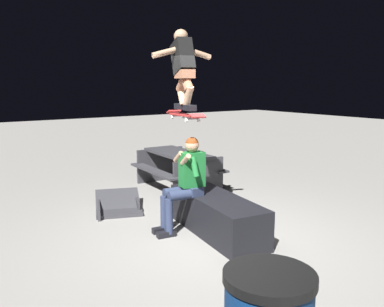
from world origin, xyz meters
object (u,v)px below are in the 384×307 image
Objects in this scene: ledge_box_main at (217,215)px; skater_airborne at (183,66)px; person_sitting_on_ledge at (185,179)px; kicker_ramp at (118,206)px; skateboard at (185,115)px; picnic_table_back at (178,164)px.

ledge_box_main is 1.65× the size of skater_airborne.
person_sitting_on_ledge reaches higher than kicker_ramp.
ledge_box_main is 1.95m from kicker_ramp.
picnic_table_back is at bearing -30.26° from skateboard.
skater_airborne reaches higher than ledge_box_main.
skater_airborne reaches higher than picnic_table_back.
picnic_table_back is (2.02, -1.18, -1.18)m from skateboard.
kicker_ramp is (1.80, 0.71, -0.21)m from ledge_box_main.
skater_airborne is 1.00× the size of kicker_ramp.
picnic_table_back is (2.13, -1.25, -0.28)m from person_sitting_on_ledge.
skater_airborne is 2.95m from picnic_table_back.
person_sitting_on_ledge reaches higher than picnic_table_back.
kicker_ramp is 1.81m from picnic_table_back.
ledge_box_main is at bearing -153.30° from skater_airborne.
skateboard is (0.43, 0.25, 1.41)m from ledge_box_main.
kicker_ramp is 0.64× the size of picnic_table_back.
skateboard is 2.17m from kicker_ramp.
skater_airborne is at bearing 149.30° from picnic_table_back.
skater_airborne is at bearing -27.02° from person_sitting_on_ledge.
ledge_box_main is 2.63m from picnic_table_back.
ledge_box_main is at bearing -134.80° from person_sitting_on_ledge.
skateboard is at bearing 149.74° from picnic_table_back.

